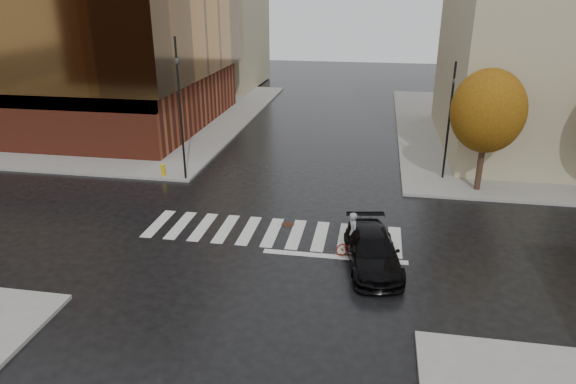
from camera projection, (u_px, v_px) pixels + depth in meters
name	position (u px, v px, depth m)	size (l,w,h in m)	color
ground	(270.00, 237.00, 22.92)	(120.00, 120.00, 0.00)	black
sidewalk_nw	(87.00, 113.00, 45.48)	(30.00, 30.00, 0.15)	gray
crosswalk	(272.00, 232.00, 23.37)	(12.00, 3.00, 0.01)	silver
office_glass	(39.00, 17.00, 39.86)	(27.00, 19.00, 16.00)	maroon
tree_ne_a	(488.00, 111.00, 26.44)	(3.80, 3.80, 6.50)	#312316
sedan	(372.00, 251.00, 20.29)	(1.95, 4.78, 1.39)	black
cyclist	(354.00, 240.00, 21.20)	(1.77, 1.16, 1.90)	maroon
traffic_light_nw	(180.00, 100.00, 27.96)	(0.22, 0.19, 7.87)	black
traffic_light_ne	(450.00, 115.00, 28.41)	(0.14, 0.17, 6.58)	black
fire_hydrant	(163.00, 169.00, 29.90)	(0.27, 0.27, 0.75)	#C6A50B
manhole	(288.00, 224.00, 24.15)	(0.62, 0.62, 0.01)	#432818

